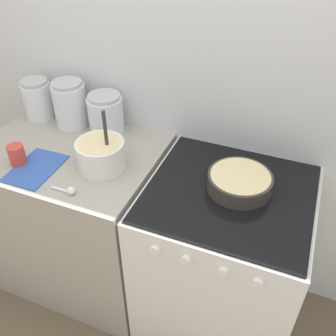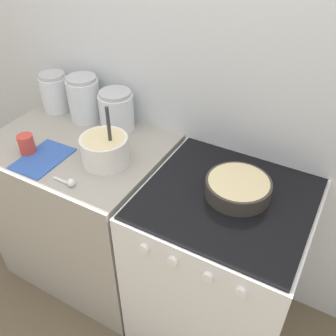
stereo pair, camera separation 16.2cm
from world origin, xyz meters
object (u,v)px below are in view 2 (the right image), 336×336
at_px(storage_jar_right, 117,113).
at_px(tin_can, 27,144).
at_px(stove, 219,266).
at_px(storage_jar_left, 55,94).
at_px(storage_jar_middle, 85,101).
at_px(mixing_bowl, 105,148).
at_px(baking_pan, 238,187).

bearing_deg(storage_jar_right, tin_can, -121.44).
height_order(storage_jar_right, tin_can, storage_jar_right).
bearing_deg(tin_can, storage_jar_right, 58.56).
bearing_deg(stove, storage_jar_left, 168.62).
relative_size(stove, tin_can, 9.53).
bearing_deg(storage_jar_middle, tin_can, -94.95).
relative_size(stove, storage_jar_right, 4.40).
bearing_deg(storage_jar_middle, storage_jar_right, 0.00).
relative_size(mixing_bowl, storage_jar_right, 1.42).
bearing_deg(storage_jar_middle, baking_pan, -11.55).
height_order(storage_jar_left, storage_jar_right, storage_jar_left).
xyz_separation_m(stove, tin_can, (-0.96, -0.17, 0.51)).
xyz_separation_m(baking_pan, storage_jar_middle, (-0.95, 0.19, 0.06)).
bearing_deg(stove, storage_jar_middle, 166.13).
bearing_deg(mixing_bowl, storage_jar_middle, 140.74).
xyz_separation_m(mixing_bowl, storage_jar_middle, (-0.34, 0.27, 0.03)).
distance_m(baking_pan, tin_can, 1.01).
bearing_deg(storage_jar_left, storage_jar_right, 0.00).
height_order(storage_jar_middle, storage_jar_right, storage_jar_middle).
distance_m(mixing_bowl, tin_can, 0.39).
xyz_separation_m(mixing_bowl, tin_can, (-0.37, -0.12, -0.03)).
xyz_separation_m(mixing_bowl, storage_jar_left, (-0.54, 0.27, 0.02)).
height_order(mixing_bowl, tin_can, mixing_bowl).
bearing_deg(baking_pan, mixing_bowl, -172.67).
relative_size(mixing_bowl, baking_pan, 1.08).
bearing_deg(tin_can, mixing_bowl, 18.66).
bearing_deg(stove, mixing_bowl, -175.55).
relative_size(mixing_bowl, tin_can, 3.08).
relative_size(stove, baking_pan, 3.35).
relative_size(mixing_bowl, storage_jar_middle, 1.23).
distance_m(storage_jar_left, storage_jar_middle, 0.21).
xyz_separation_m(mixing_bowl, baking_pan, (0.62, 0.08, -0.04)).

